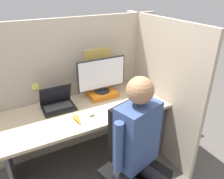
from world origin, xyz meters
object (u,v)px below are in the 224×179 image
(carrot_toy, at_px, (78,120))
(paper_box, at_px, (102,93))
(laptop, at_px, (58,104))
(stapler, at_px, (143,89))
(person, at_px, (139,147))
(office_chair, at_px, (132,158))
(monitor, at_px, (102,75))

(carrot_toy, bearing_deg, paper_box, 41.12)
(laptop, xyz_separation_m, stapler, (0.99, -0.10, -0.02))
(carrot_toy, relative_size, person, 0.12)
(stapler, relative_size, office_chair, 0.13)
(paper_box, relative_size, monitor, 0.57)
(monitor, xyz_separation_m, carrot_toy, (-0.43, -0.38, -0.23))
(carrot_toy, bearing_deg, laptop, 104.19)
(monitor, distance_m, carrot_toy, 0.62)
(laptop, bearing_deg, person, -68.15)
(paper_box, height_order, stapler, stapler)
(stapler, bearing_deg, laptop, 174.14)
(office_chair, bearing_deg, carrot_toy, 127.78)
(monitor, xyz_separation_m, laptop, (-0.52, -0.03, -0.21))
(paper_box, xyz_separation_m, stapler, (0.47, -0.13, 0.00))
(carrot_toy, height_order, person, person)
(monitor, bearing_deg, person, -98.72)
(laptop, bearing_deg, stapler, -5.86)
(person, bearing_deg, carrot_toy, 116.07)
(monitor, xyz_separation_m, stapler, (0.47, -0.13, -0.23))
(paper_box, xyz_separation_m, office_chair, (-0.10, -0.80, -0.25))
(paper_box, xyz_separation_m, person, (-0.15, -0.96, 0.01))
(office_chair, height_order, person, person)
(paper_box, relative_size, laptop, 0.98)
(carrot_toy, height_order, office_chair, office_chair)
(laptop, distance_m, office_chair, 0.92)
(laptop, relative_size, office_chair, 0.33)
(monitor, bearing_deg, office_chair, -97.28)
(person, bearing_deg, monitor, 81.28)
(laptop, xyz_separation_m, person, (0.37, -0.93, -0.01))
(monitor, height_order, laptop, monitor)
(stapler, xyz_separation_m, carrot_toy, (-0.90, -0.25, -0.00))
(paper_box, distance_m, person, 0.97)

